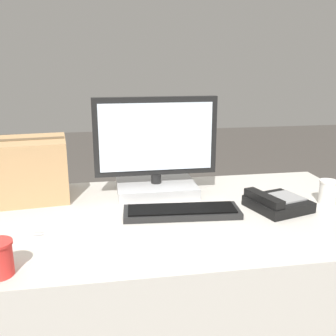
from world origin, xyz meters
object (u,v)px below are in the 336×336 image
Objects in this scene: spoon at (48,233)px; cardboard_box at (26,169)px; monitor at (156,159)px; desk_phone at (276,203)px; keyboard at (182,211)px; paper_cup_right at (328,192)px.

spoon is 0.42m from cardboard_box.
monitor is 0.53m from desk_phone.
desk_phone is at bearing 3.83° from keyboard.
spoon is at bearing -164.80° from keyboard.
monitor reaches higher than spoon.
spoon is at bearing -173.99° from paper_cup_right.
paper_cup_right is (0.61, 0.02, 0.04)m from keyboard.
paper_cup_right is at bearing -19.64° from monitor.
paper_cup_right is at bearing -168.79° from spoon.
cardboard_box is at bearing 146.66° from desk_phone.
cardboard_box is (-0.12, 0.38, 0.12)m from spoon.
keyboard is 4.60× the size of paper_cup_right.
desk_phone is (0.44, -0.27, -0.13)m from monitor.
keyboard is 1.26× the size of cardboard_box.
desk_phone is 0.70× the size of cardboard_box.
paper_cup_right is at bearing -12.51° from cardboard_box.
paper_cup_right is at bearing 6.60° from keyboard.
desk_phone is 0.86m from spoon.
monitor is at bearing -3.13° from cardboard_box.
keyboard reaches higher than spoon.
cardboard_box is (-0.54, 0.03, -0.03)m from monitor.
spoon is (-0.42, -0.36, -0.16)m from monitor.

